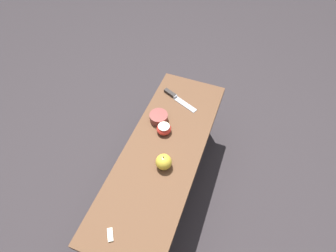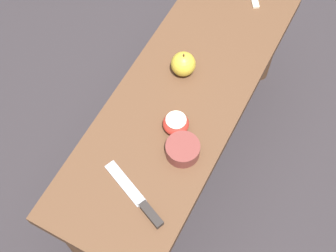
{
  "view_description": "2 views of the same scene",
  "coord_description": "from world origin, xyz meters",
  "px_view_note": "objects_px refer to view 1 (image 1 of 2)",
  "views": [
    {
      "loc": [
        0.66,
        0.28,
        1.59
      ],
      "look_at": [
        -0.14,
        -0.02,
        0.47
      ],
      "focal_mm": 28.0,
      "sensor_mm": 36.0,
      "label": 1
    },
    {
      "loc": [
        -0.72,
        -0.33,
        1.7
      ],
      "look_at": [
        -0.14,
        -0.02,
        0.47
      ],
      "focal_mm": 50.0,
      "sensor_mm": 36.0,
      "label": 2
    }
  ],
  "objects_px": {
    "apple_cut": "(164,129)",
    "wooden_bench": "(163,159)",
    "apple_whole": "(164,162)",
    "bowl": "(159,117)",
    "knife": "(175,97)"
  },
  "relations": [
    {
      "from": "apple_whole",
      "to": "apple_cut",
      "type": "distance_m",
      "value": 0.21
    },
    {
      "from": "wooden_bench",
      "to": "bowl",
      "type": "xyz_separation_m",
      "value": [
        -0.18,
        -0.1,
        0.11
      ]
    },
    {
      "from": "knife",
      "to": "apple_whole",
      "type": "relative_size",
      "value": 2.6
    },
    {
      "from": "apple_whole",
      "to": "knife",
      "type": "bearing_deg",
      "value": -167.0
    },
    {
      "from": "wooden_bench",
      "to": "knife",
      "type": "height_order",
      "value": "knife"
    },
    {
      "from": "apple_cut",
      "to": "wooden_bench",
      "type": "bearing_deg",
      "value": 18.29
    },
    {
      "from": "bowl",
      "to": "apple_cut",
      "type": "bearing_deg",
      "value": 40.71
    },
    {
      "from": "wooden_bench",
      "to": "knife",
      "type": "bearing_deg",
      "value": -169.71
    },
    {
      "from": "apple_whole",
      "to": "bowl",
      "type": "height_order",
      "value": "apple_whole"
    },
    {
      "from": "wooden_bench",
      "to": "apple_cut",
      "type": "distance_m",
      "value": 0.16
    },
    {
      "from": "wooden_bench",
      "to": "bowl",
      "type": "height_order",
      "value": "bowl"
    },
    {
      "from": "apple_cut",
      "to": "bowl",
      "type": "xyz_separation_m",
      "value": [
        -0.07,
        -0.06,
        -0.0
      ]
    },
    {
      "from": "wooden_bench",
      "to": "knife",
      "type": "xyz_separation_m",
      "value": [
        -0.38,
        -0.07,
        0.09
      ]
    },
    {
      "from": "apple_cut",
      "to": "bowl",
      "type": "height_order",
      "value": "apple_cut"
    },
    {
      "from": "wooden_bench",
      "to": "bowl",
      "type": "bearing_deg",
      "value": -152.46
    }
  ]
}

